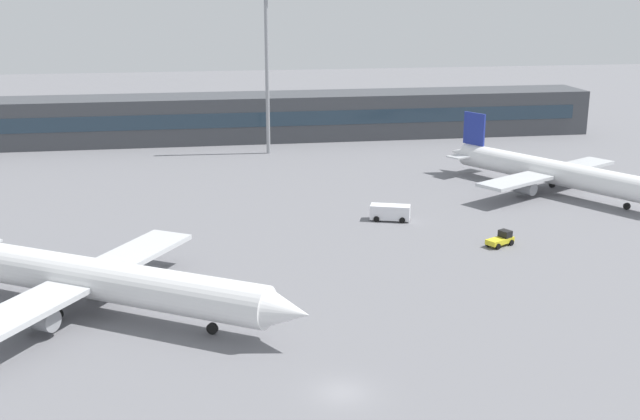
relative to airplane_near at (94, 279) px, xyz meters
name	(u,v)px	position (x,y,z in m)	size (l,w,h in m)	color
ground_plane	(282,235)	(20.15, 21.11, -3.35)	(400.00, 400.00, 0.00)	slate
terminal_building	(245,117)	(20.15, 85.43, 1.16)	(142.02, 12.13, 9.00)	#3F4247
airplane_near	(94,279)	(0.00, 0.00, 0.00)	(39.31, 28.71, 10.98)	silver
airplane_mid	(556,173)	(62.98, 35.00, -0.24)	(27.00, 37.10, 10.18)	white
baggage_tug_yellow	(501,239)	(45.60, 12.75, -2.55)	(3.88, 3.06, 1.75)	yellow
service_van_white	(390,212)	(35.03, 25.09, -2.24)	(5.57, 3.61, 2.08)	white
floodlight_tower_west	(267,62)	(23.45, 71.03, 13.46)	(3.20, 0.80, 29.47)	gray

